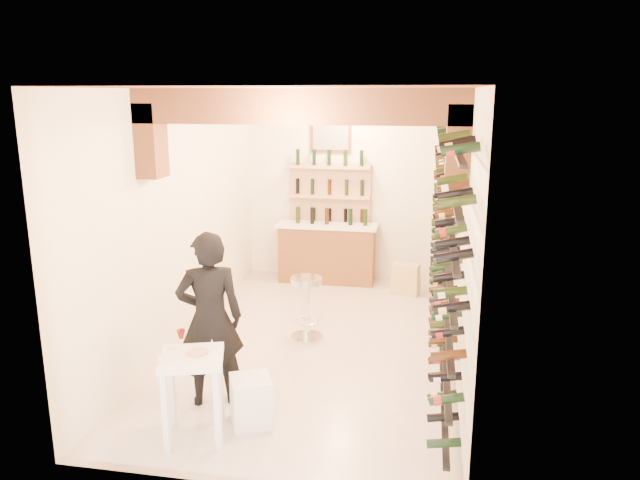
# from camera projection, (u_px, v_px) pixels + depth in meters

# --- Properties ---
(ground) EXTENTS (6.00, 6.00, 0.00)m
(ground) POSITION_uv_depth(u_px,v_px,m) (316.00, 342.00, 7.81)
(ground) COLOR beige
(ground) RESTS_ON ground
(room_shell) EXTENTS (3.52, 6.02, 3.21)m
(room_shell) POSITION_uv_depth(u_px,v_px,m) (311.00, 172.00, 7.02)
(room_shell) COLOR white
(room_shell) RESTS_ON ground
(wine_rack) EXTENTS (0.32, 5.70, 2.56)m
(wine_rack) POSITION_uv_depth(u_px,v_px,m) (441.00, 231.00, 7.17)
(wine_rack) COLOR black
(wine_rack) RESTS_ON ground
(back_counter) EXTENTS (1.70, 0.62, 1.29)m
(back_counter) POSITION_uv_depth(u_px,v_px,m) (327.00, 251.00, 10.26)
(back_counter) COLOR brown
(back_counter) RESTS_ON ground
(back_shelving) EXTENTS (1.40, 0.31, 2.73)m
(back_shelving) POSITION_uv_depth(u_px,v_px,m) (330.00, 212.00, 10.34)
(back_shelving) COLOR tan
(back_shelving) RESTS_ON ground
(tasting_table) EXTENTS (0.71, 0.71, 0.99)m
(tasting_table) POSITION_uv_depth(u_px,v_px,m) (192.00, 370.00, 5.52)
(tasting_table) COLOR white
(tasting_table) RESTS_ON ground
(white_stool) EXTENTS (0.50, 0.50, 0.47)m
(white_stool) POSITION_uv_depth(u_px,v_px,m) (251.00, 401.00, 5.84)
(white_stool) COLOR white
(white_stool) RESTS_ON ground
(person) EXTENTS (0.78, 0.65, 1.83)m
(person) POSITION_uv_depth(u_px,v_px,m) (210.00, 319.00, 6.10)
(person) COLOR black
(person) RESTS_ON ground
(chrome_barstool) EXTENTS (0.43, 0.43, 0.84)m
(chrome_barstool) POSITION_uv_depth(u_px,v_px,m) (306.00, 303.00, 7.83)
(chrome_barstool) COLOR silver
(chrome_barstool) RESTS_ON ground
(crate_lower) EXTENTS (0.48, 0.38, 0.26)m
(crate_lower) POSITION_uv_depth(u_px,v_px,m) (406.00, 286.00, 9.69)
(crate_lower) COLOR #DABF77
(crate_lower) RESTS_ON ground
(crate_upper) EXTENTS (0.45, 0.35, 0.24)m
(crate_upper) POSITION_uv_depth(u_px,v_px,m) (406.00, 271.00, 9.64)
(crate_upper) COLOR #DABF77
(crate_upper) RESTS_ON crate_lower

